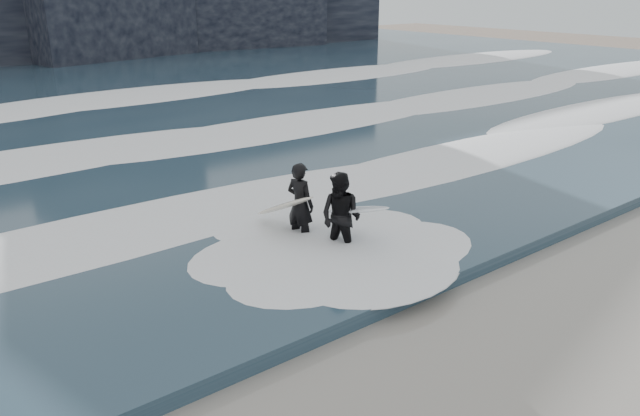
% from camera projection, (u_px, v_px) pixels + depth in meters
% --- Properties ---
extents(ground, '(120.00, 120.00, 0.00)m').
position_uv_depth(ground, '(587.00, 370.00, 9.39)').
color(ground, '#7E6957').
rests_on(ground, ground).
extents(sea, '(90.00, 52.00, 0.30)m').
position_uv_depth(sea, '(36.00, 98.00, 30.69)').
color(sea, '#243A49').
rests_on(sea, ground).
extents(foam_near, '(60.00, 3.20, 0.20)m').
position_uv_depth(foam_near, '(259.00, 195.00, 15.88)').
color(foam_near, white).
rests_on(foam_near, sea).
extents(foam_mid, '(60.00, 4.00, 0.24)m').
position_uv_depth(foam_mid, '(145.00, 142.00, 21.03)').
color(foam_mid, white).
rests_on(foam_mid, sea).
extents(foam_far, '(60.00, 4.80, 0.30)m').
position_uv_depth(foam_far, '(61.00, 103.00, 27.64)').
color(foam_far, white).
rests_on(foam_far, sea).
extents(surfer_left, '(1.02, 2.07, 1.88)m').
position_uv_depth(surfer_left, '(297.00, 205.00, 13.56)').
color(surfer_left, black).
rests_on(surfer_left, ground).
extents(surfer_right, '(1.18, 1.92, 1.89)m').
position_uv_depth(surfer_right, '(342.00, 217.00, 12.86)').
color(surfer_right, black).
rests_on(surfer_right, ground).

